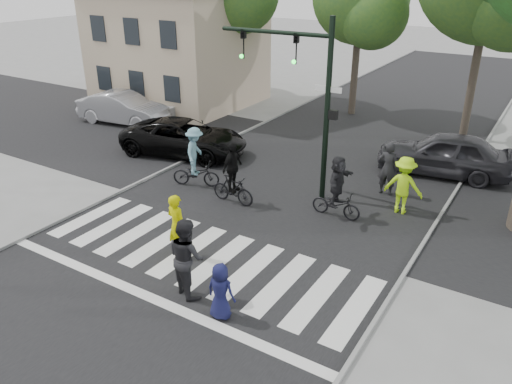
# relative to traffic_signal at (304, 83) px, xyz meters

# --- Properties ---
(ground) EXTENTS (120.00, 120.00, 0.00)m
(ground) POSITION_rel_traffic_signal_xyz_m (-0.35, -6.20, -3.90)
(ground) COLOR gray
(ground) RESTS_ON ground
(road_stem) EXTENTS (10.00, 70.00, 0.01)m
(road_stem) POSITION_rel_traffic_signal_xyz_m (-0.35, -1.20, -3.90)
(road_stem) COLOR black
(road_stem) RESTS_ON ground
(road_cross) EXTENTS (70.00, 10.00, 0.01)m
(road_cross) POSITION_rel_traffic_signal_xyz_m (-0.35, 1.80, -3.89)
(road_cross) COLOR black
(road_cross) RESTS_ON ground
(curb_left) EXTENTS (0.10, 70.00, 0.10)m
(curb_left) POSITION_rel_traffic_signal_xyz_m (-5.40, -1.20, -3.85)
(curb_left) COLOR gray
(curb_left) RESTS_ON ground
(curb_right) EXTENTS (0.10, 70.00, 0.10)m
(curb_right) POSITION_rel_traffic_signal_xyz_m (4.70, -1.20, -3.85)
(curb_right) COLOR gray
(curb_right) RESTS_ON ground
(crosswalk) EXTENTS (10.00, 3.85, 0.01)m
(crosswalk) POSITION_rel_traffic_signal_xyz_m (-0.35, -5.54, -3.89)
(crosswalk) COLOR silver
(crosswalk) RESTS_ON ground
(traffic_signal) EXTENTS (4.45, 0.29, 6.00)m
(traffic_signal) POSITION_rel_traffic_signal_xyz_m (0.00, 0.00, 0.00)
(traffic_signal) COLOR black
(traffic_signal) RESTS_ON ground
(bg_tree_2) EXTENTS (5.04, 4.80, 8.40)m
(bg_tree_2) POSITION_rel_traffic_signal_xyz_m (-2.11, 10.42, 1.88)
(bg_tree_2) COLOR brown
(bg_tree_2) RESTS_ON ground
(house) EXTENTS (8.40, 8.10, 8.82)m
(house) POSITION_rel_traffic_signal_xyz_m (-11.85, 7.78, -0.10)
(house) COLOR beige
(house) RESTS_ON ground
(pedestrian_woman) EXTENTS (0.73, 0.54, 1.83)m
(pedestrian_woman) POSITION_rel_traffic_signal_xyz_m (-0.96, -5.49, -2.98)
(pedestrian_woman) COLOR #C1C500
(pedestrian_woman) RESTS_ON ground
(pedestrian_child) EXTENTS (0.72, 0.50, 1.40)m
(pedestrian_child) POSITION_rel_traffic_signal_xyz_m (1.61, -7.05, -3.20)
(pedestrian_child) COLOR #14163F
(pedestrian_child) RESTS_ON ground
(pedestrian_adult) EXTENTS (1.20, 1.09, 2.02)m
(pedestrian_adult) POSITION_rel_traffic_signal_xyz_m (0.37, -6.71, -2.89)
(pedestrian_adult) COLOR black
(pedestrian_adult) RESTS_ON ground
(cyclist_left) EXTENTS (1.83, 1.28, 2.19)m
(cyclist_left) POSITION_rel_traffic_signal_xyz_m (-3.51, -1.45, -2.95)
(cyclist_left) COLOR black
(cyclist_left) RESTS_ON ground
(cyclist_mid) EXTENTS (1.63, 0.99, 2.12)m
(cyclist_mid) POSITION_rel_traffic_signal_xyz_m (-1.55, -1.94, -3.03)
(cyclist_mid) COLOR black
(cyclist_mid) RESTS_ON ground
(cyclist_right) EXTENTS (1.63, 1.52, 2.05)m
(cyclist_right) POSITION_rel_traffic_signal_xyz_m (1.80, -1.03, -2.98)
(cyclist_right) COLOR black
(cyclist_right) RESTS_ON ground
(car_suv) EXTENTS (5.69, 3.49, 1.47)m
(car_suv) POSITION_rel_traffic_signal_xyz_m (-5.98, 0.91, -3.17)
(car_suv) COLOR black
(car_suv) RESTS_ON ground
(car_silver) EXTENTS (4.93, 2.31, 1.56)m
(car_silver) POSITION_rel_traffic_signal_xyz_m (-11.48, 2.81, -3.12)
(car_silver) COLOR #B2B3B8
(car_silver) RESTS_ON ground
(car_grey) EXTENTS (5.12, 2.65, 1.67)m
(car_grey) POSITION_rel_traffic_signal_xyz_m (3.83, 4.42, -3.07)
(car_grey) COLOR #2D2C31
(car_grey) RESTS_ON ground
(bystander_hivis) EXTENTS (1.25, 0.74, 1.91)m
(bystander_hivis) POSITION_rel_traffic_signal_xyz_m (3.49, 0.36, -2.94)
(bystander_hivis) COLOR #B8FF15
(bystander_hivis) RESTS_ON ground
(bystander_dark) EXTENTS (0.72, 0.49, 1.92)m
(bystander_dark) POSITION_rel_traffic_signal_xyz_m (2.60, 1.50, -2.94)
(bystander_dark) COLOR black
(bystander_dark) RESTS_ON ground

